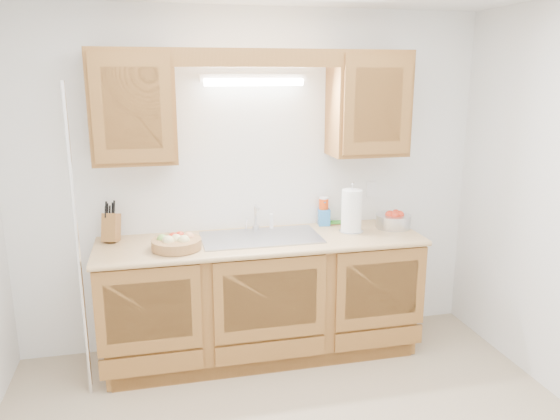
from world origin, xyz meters
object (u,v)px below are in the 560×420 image
object	(u,v)px
knife_block	(111,227)
apple_bowl	(393,220)
paper_towel	(352,211)
fruit_basket	(176,242)

from	to	relation	value
knife_block	apple_bowl	distance (m)	2.07
paper_towel	apple_bowl	distance (m)	0.37
apple_bowl	knife_block	bearing A→B (deg)	176.32
paper_towel	apple_bowl	size ratio (longest dim) A/B	1.10
apple_bowl	fruit_basket	bearing A→B (deg)	-174.63
apple_bowl	paper_towel	bearing A→B (deg)	-173.24
fruit_basket	knife_block	distance (m)	0.52
knife_block	paper_towel	world-z (taller)	paper_towel
fruit_basket	apple_bowl	size ratio (longest dim) A/B	1.17
paper_towel	apple_bowl	world-z (taller)	paper_towel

